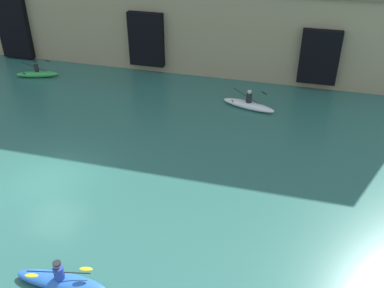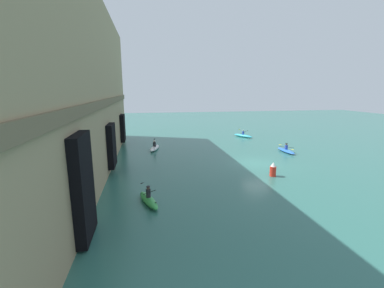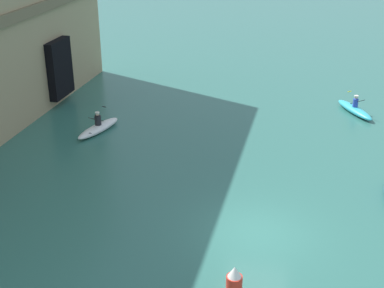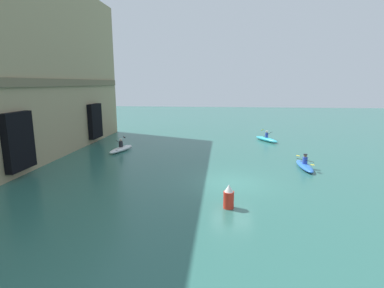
% 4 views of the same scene
% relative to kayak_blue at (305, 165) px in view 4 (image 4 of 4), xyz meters
% --- Properties ---
extents(ground_plane, '(120.00, 120.00, 0.00)m').
position_rel_kayak_blue_xyz_m(ground_plane, '(-3.75, 5.27, -0.22)').
color(ground_plane, '#2D665B').
extents(kayak_blue, '(3.28, 0.89, 1.07)m').
position_rel_kayak_blue_xyz_m(kayak_blue, '(0.00, 0.00, 0.00)').
color(kayak_blue, blue).
rests_on(kayak_blue, ground).
extents(kayak_cyan, '(3.32, 2.34, 1.21)m').
position_rel_kayak_blue_xyz_m(kayak_cyan, '(10.21, 1.27, 0.02)').
color(kayak_cyan, '#33B2C6').
rests_on(kayak_cyan, ground).
extents(kayak_white, '(3.40, 1.62, 1.26)m').
position_rel_kayak_blue_xyz_m(kayak_white, '(4.01, 14.98, 0.03)').
color(kayak_white, white).
rests_on(kayak_white, ground).
extents(marker_buoy, '(0.52, 0.52, 1.21)m').
position_rel_kayak_blue_xyz_m(marker_buoy, '(-7.55, 5.58, 0.34)').
color(marker_buoy, red).
rests_on(marker_buoy, ground).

